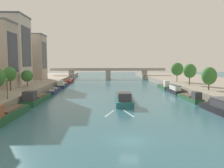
{
  "coord_description": "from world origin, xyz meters",
  "views": [
    {
      "loc": [
        -3.29,
        -26.93,
        9.72
      ],
      "look_at": [
        0.0,
        50.63,
        2.22
      ],
      "focal_mm": 35.75,
      "sensor_mm": 36.0,
      "label": 1
    }
  ],
  "objects_px": {
    "barge_midriver": "(123,98)",
    "moored_boat_right_upstream": "(174,90)",
    "tree_left_distant": "(10,74)",
    "tree_right_by_lamp": "(177,69)",
    "tree_right_past_mid": "(209,76)",
    "bridge_far": "(108,72)",
    "tree_right_midway": "(190,71)",
    "tree_left_third": "(27,76)",
    "moored_boat_right_near": "(164,86)",
    "moored_boat_left_upstream": "(69,81)",
    "moored_boat_left_midway": "(72,80)",
    "moored_boat_left_near": "(54,91)",
    "moored_boat_left_lone": "(62,85)",
    "lamppost_left_bank": "(7,88)",
    "moored_boat_left_second": "(7,114)",
    "moored_boat_right_lone": "(191,97)",
    "moored_boat_left_gap_after": "(36,98)"
  },
  "relations": [
    {
      "from": "barge_midriver",
      "to": "moored_boat_right_upstream",
      "type": "height_order",
      "value": "barge_midriver"
    },
    {
      "from": "barge_midriver",
      "to": "tree_left_distant",
      "type": "relative_size",
      "value": 3.26
    },
    {
      "from": "tree_right_by_lamp",
      "to": "tree_left_distant",
      "type": "bearing_deg",
      "value": -153.76
    },
    {
      "from": "moored_boat_right_upstream",
      "to": "tree_left_distant",
      "type": "height_order",
      "value": "tree_left_distant"
    },
    {
      "from": "tree_right_past_mid",
      "to": "bridge_far",
      "type": "height_order",
      "value": "tree_right_past_mid"
    },
    {
      "from": "barge_midriver",
      "to": "tree_right_midway",
      "type": "height_order",
      "value": "tree_right_midway"
    },
    {
      "from": "tree_left_third",
      "to": "moored_boat_right_near",
      "type": "bearing_deg",
      "value": 15.64
    },
    {
      "from": "tree_left_distant",
      "to": "tree_right_by_lamp",
      "type": "xyz_separation_m",
      "value": [
        53.26,
        26.25,
        0.47
      ]
    },
    {
      "from": "tree_left_distant",
      "to": "tree_right_by_lamp",
      "type": "bearing_deg",
      "value": 26.24
    },
    {
      "from": "moored_boat_left_upstream",
      "to": "tree_right_midway",
      "type": "bearing_deg",
      "value": -37.1
    },
    {
      "from": "moored_boat_left_midway",
      "to": "barge_midriver",
      "type": "bearing_deg",
      "value": -71.52
    },
    {
      "from": "tree_left_third",
      "to": "tree_right_past_mid",
      "type": "bearing_deg",
      "value": -10.89
    },
    {
      "from": "tree_right_by_lamp",
      "to": "bridge_far",
      "type": "distance_m",
      "value": 52.83
    },
    {
      "from": "moored_boat_right_near",
      "to": "tree_left_distant",
      "type": "xyz_separation_m",
      "value": [
        -47.28,
        -22.97,
        5.75
      ]
    },
    {
      "from": "barge_midriver",
      "to": "moored_boat_left_near",
      "type": "height_order",
      "value": "barge_midriver"
    },
    {
      "from": "barge_midriver",
      "to": "moored_boat_left_lone",
      "type": "distance_m",
      "value": 40.3
    },
    {
      "from": "tree_right_by_lamp",
      "to": "lamppost_left_bank",
      "type": "height_order",
      "value": "tree_right_by_lamp"
    },
    {
      "from": "moored_boat_left_second",
      "to": "bridge_far",
      "type": "xyz_separation_m",
      "value": [
        19.6,
        93.71,
        3.19
      ]
    },
    {
      "from": "lamppost_left_bank",
      "to": "tree_left_third",
      "type": "bearing_deg",
      "value": 98.53
    },
    {
      "from": "moored_boat_right_lone",
      "to": "moored_boat_right_near",
      "type": "xyz_separation_m",
      "value": [
        0.49,
        26.7,
        0.13
      ]
    },
    {
      "from": "moored_boat_left_gap_after",
      "to": "lamppost_left_bank",
      "type": "xyz_separation_m",
      "value": [
        -3.52,
        -7.9,
        3.58
      ]
    },
    {
      "from": "moored_boat_left_near",
      "to": "tree_left_distant",
      "type": "relative_size",
      "value": 2.18
    },
    {
      "from": "moored_boat_left_gap_after",
      "to": "bridge_far",
      "type": "bearing_deg",
      "value": 75.75
    },
    {
      "from": "barge_midriver",
      "to": "moored_boat_left_upstream",
      "type": "bearing_deg",
      "value": 112.42
    },
    {
      "from": "lamppost_left_bank",
      "to": "tree_right_by_lamp",
      "type": "bearing_deg",
      "value": 38.52
    },
    {
      "from": "tree_right_past_mid",
      "to": "moored_boat_left_midway",
      "type": "bearing_deg",
      "value": 126.75
    },
    {
      "from": "barge_midriver",
      "to": "tree_left_third",
      "type": "height_order",
      "value": "tree_left_third"
    },
    {
      "from": "moored_boat_right_upstream",
      "to": "tree_right_past_mid",
      "type": "height_order",
      "value": "tree_right_past_mid"
    },
    {
      "from": "moored_boat_left_gap_after",
      "to": "bridge_far",
      "type": "distance_m",
      "value": 79.5
    },
    {
      "from": "moored_boat_left_near",
      "to": "moored_boat_left_lone",
      "type": "bearing_deg",
      "value": 90.84
    },
    {
      "from": "tree_right_midway",
      "to": "barge_midriver",
      "type": "bearing_deg",
      "value": -143.34
    },
    {
      "from": "moored_boat_right_near",
      "to": "tree_left_distant",
      "type": "height_order",
      "value": "tree_left_distant"
    },
    {
      "from": "barge_midriver",
      "to": "tree_right_by_lamp",
      "type": "xyz_separation_m",
      "value": [
        23.83,
        30.38,
        6.24
      ]
    },
    {
      "from": "tree_right_past_mid",
      "to": "bridge_far",
      "type": "relative_size",
      "value": 0.09
    },
    {
      "from": "moored_boat_left_upstream",
      "to": "tree_right_by_lamp",
      "type": "relative_size",
      "value": 1.79
    },
    {
      "from": "moored_boat_left_second",
      "to": "tree_right_by_lamp",
      "type": "height_order",
      "value": "tree_right_by_lamp"
    },
    {
      "from": "moored_boat_left_gap_after",
      "to": "tree_right_by_lamp",
      "type": "xyz_separation_m",
      "value": [
        45.29,
        30.96,
        6.19
      ]
    },
    {
      "from": "moored_boat_right_upstream",
      "to": "tree_left_distant",
      "type": "xyz_separation_m",
      "value": [
        -47.12,
        -10.25,
        5.6
      ]
    },
    {
      "from": "barge_midriver",
      "to": "tree_left_distant",
      "type": "distance_m",
      "value": 30.27
    },
    {
      "from": "barge_midriver",
      "to": "tree_right_past_mid",
      "type": "height_order",
      "value": "tree_right_past_mid"
    },
    {
      "from": "moored_boat_left_midway",
      "to": "tree_right_midway",
      "type": "bearing_deg",
      "value": -46.13
    },
    {
      "from": "tree_left_distant",
      "to": "tree_left_third",
      "type": "bearing_deg",
      "value": 83.99
    },
    {
      "from": "lamppost_left_bank",
      "to": "moored_boat_right_near",
      "type": "bearing_deg",
      "value": 39.72
    },
    {
      "from": "moored_boat_left_near",
      "to": "tree_left_third",
      "type": "xyz_separation_m",
      "value": [
        -7.33,
        -3.03,
        5.1
      ]
    },
    {
      "from": "tree_left_third",
      "to": "moored_boat_left_near",
      "type": "bearing_deg",
      "value": 22.46
    },
    {
      "from": "moored_boat_right_upstream",
      "to": "barge_midriver",
      "type": "bearing_deg",
      "value": -140.89
    },
    {
      "from": "bridge_far",
      "to": "moored_boat_right_upstream",
      "type": "bearing_deg",
      "value": -72.47
    },
    {
      "from": "moored_boat_right_lone",
      "to": "lamppost_left_bank",
      "type": "height_order",
      "value": "lamppost_left_bank"
    },
    {
      "from": "moored_boat_left_midway",
      "to": "lamppost_left_bank",
      "type": "height_order",
      "value": "lamppost_left_bank"
    },
    {
      "from": "moored_boat_left_upstream",
      "to": "moored_boat_left_midway",
      "type": "bearing_deg",
      "value": 91.43
    }
  ]
}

